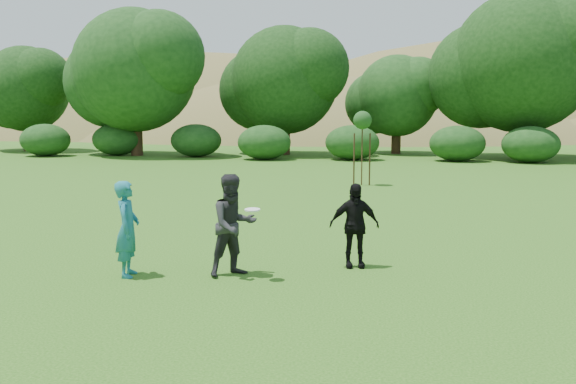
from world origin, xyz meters
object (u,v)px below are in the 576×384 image
object	(u,v)px
player_teal	(127,229)
player_black	(354,225)
player_grey	(233,225)
sapling	(362,122)

from	to	relation	value
player_teal	player_black	distance (m)	4.14
player_teal	player_black	bearing A→B (deg)	-82.74
player_grey	player_black	xyz separation A→B (m)	(2.10, 0.92, -0.12)
player_teal	player_grey	distance (m)	1.87
player_grey	sapling	xyz separation A→B (m)	(1.85, 13.77, 1.51)
sapling	player_grey	bearing A→B (deg)	-97.64
player_grey	player_black	bearing A→B (deg)	-15.36
player_black	sapling	bearing A→B (deg)	80.20
player_teal	player_grey	world-z (taller)	player_grey
player_teal	sapling	bearing A→B (deg)	-24.81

